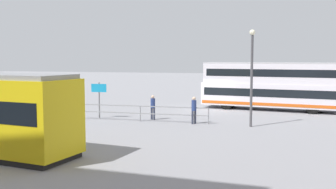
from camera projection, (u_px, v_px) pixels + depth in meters
ground_plane at (212, 110)px, 32.75m from camera, size 160.00×160.00×0.00m
double_decker_bus at (273, 86)px, 32.67m from camera, size 11.91×4.24×3.94m
pedestrian_near_railing at (153, 106)px, 27.62m from camera, size 0.42×0.42×1.73m
pedestrian_crossing at (194, 108)px, 25.91m from camera, size 0.45×0.45×1.79m
pedestrian_railing at (140, 111)px, 26.93m from camera, size 9.42×0.11×1.08m
info_sign at (99, 93)px, 28.20m from camera, size 1.12×0.14×2.58m
street_lamp at (252, 70)px, 24.56m from camera, size 0.36×0.36×6.06m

